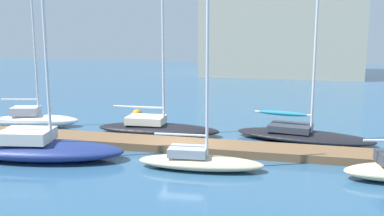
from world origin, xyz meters
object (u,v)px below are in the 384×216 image
sailboat_0 (34,119)px  sailboat_4 (302,133)px  sailboat_1 (42,148)px  sailboat_2 (157,127)px  mooring_buoy_orange (137,114)px  sailboat_3 (199,159)px  harbor_building_distant (282,15)px

sailboat_0 → sailboat_4: bearing=-12.5°
sailboat_0 → sailboat_4: (17.85, 0.51, -0.09)m
sailboat_4 → sailboat_1: bearing=-142.5°
sailboat_1 → sailboat_2: size_ratio=1.00×
sailboat_2 → mooring_buoy_orange: (-2.96, 4.36, -0.14)m
sailboat_2 → sailboat_4: sailboat_4 is taller
sailboat_1 → sailboat_3: sailboat_1 is taller
mooring_buoy_orange → sailboat_3: bearing=-55.7°
sailboat_0 → mooring_buoy_orange: 7.27m
sailboat_1 → mooring_buoy_orange: bearing=74.1°
sailboat_4 → mooring_buoy_orange: bearing=172.0°
mooring_buoy_orange → harbor_building_distant: 35.77m
sailboat_0 → sailboat_1: size_ratio=0.86×
sailboat_1 → sailboat_2: bearing=47.5°
sailboat_3 → mooring_buoy_orange: (-7.11, 10.44, -0.13)m
sailboat_0 → sailboat_2: sailboat_2 is taller
sailboat_4 → sailboat_3: bearing=-116.5°
harbor_building_distant → sailboat_4: bearing=-85.4°
sailboat_2 → mooring_buoy_orange: 5.27m
sailboat_0 → sailboat_1: (4.71, -6.54, 0.03)m
sailboat_0 → sailboat_1: bearing=-68.4°
sailboat_4 → harbor_building_distant: 38.36m
sailboat_0 → sailboat_4: size_ratio=0.73×
sailboat_1 → sailboat_2: 7.65m
sailboat_1 → sailboat_4: bearing=18.7°
sailboat_1 → mooring_buoy_orange: (1.20, 10.77, -0.25)m
sailboat_0 → sailboat_3: bearing=-39.6°
sailboat_0 → harbor_building_distant: bearing=54.5°
sailboat_0 → mooring_buoy_orange: (5.91, 4.23, -0.21)m
sailboat_3 → harbor_building_distant: size_ratio=0.45×
mooring_buoy_orange → harbor_building_distant: (8.93, 33.73, 7.86)m
sailboat_2 → sailboat_4: size_ratio=0.84×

